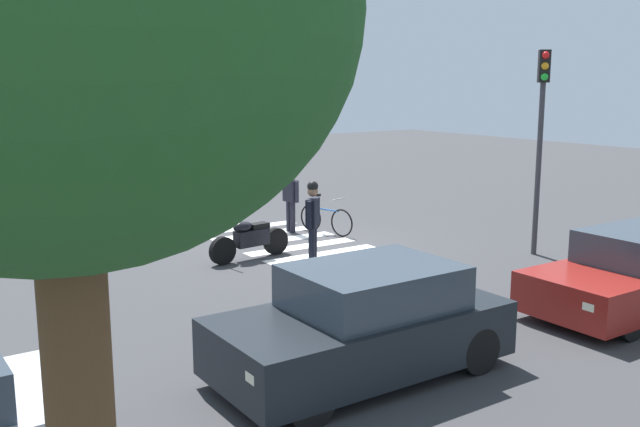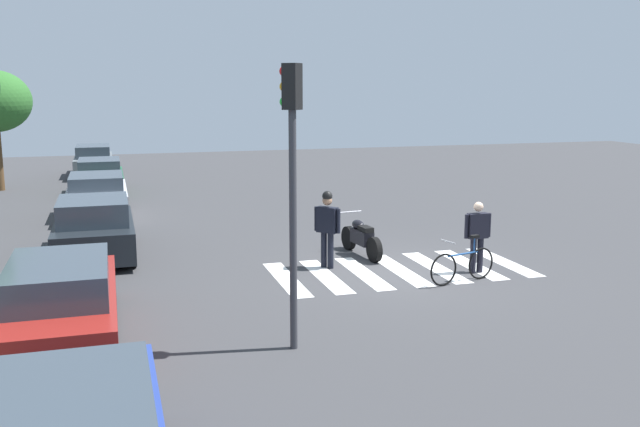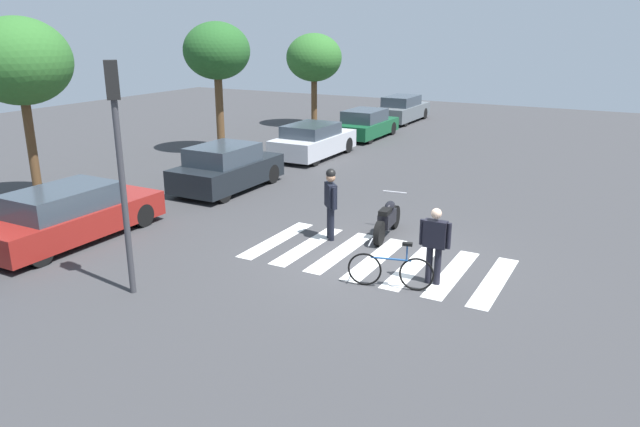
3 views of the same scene
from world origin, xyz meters
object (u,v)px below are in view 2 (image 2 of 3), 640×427
object	(u,v)px
car_black_suv	(94,229)
traffic_light_pole	(292,163)
officer_on_foot	(327,223)
car_grey_coupe	(94,161)
police_motorcycle	(361,238)
officer_by_motorcycle	(477,233)
car_green_compact	(100,177)
leaning_bicycle	(463,265)
car_silver_sedan	(97,196)
car_maroon_wagon	(61,301)

from	to	relation	value
car_black_suv	traffic_light_pole	world-z (taller)	traffic_light_pole
officer_on_foot	car_grey_coupe	distance (m)	19.89
police_motorcycle	traffic_light_pole	bearing A→B (deg)	150.11
officer_by_motorcycle	traffic_light_pole	xyz separation A→B (m)	(-3.30, 5.16, 2.11)
police_motorcycle	car_green_compact	bearing A→B (deg)	26.67
leaning_bicycle	car_silver_sedan	world-z (taller)	car_silver_sedan
officer_on_foot	traffic_light_pole	distance (m)	5.48
officer_on_foot	car_maroon_wagon	world-z (taller)	officer_on_foot
police_motorcycle	car_maroon_wagon	size ratio (longest dim) A/B	0.44
officer_on_foot	car_green_compact	world-z (taller)	officer_on_foot
car_silver_sedan	car_green_compact	bearing A→B (deg)	-0.48
police_motorcycle	car_silver_sedan	bearing A→B (deg)	40.26
officer_by_motorcycle	car_black_suv	xyz separation A→B (m)	(4.03, 8.33, -0.22)
officer_by_motorcycle	car_maroon_wagon	distance (m)	8.96
police_motorcycle	leaning_bicycle	bearing A→B (deg)	-156.27
officer_on_foot	car_black_suv	distance (m)	5.85
officer_on_foot	car_grey_coupe	size ratio (longest dim) A/B	0.41
leaning_bicycle	car_green_compact	bearing A→B (deg)	26.13
car_maroon_wagon	car_green_compact	size ratio (longest dim) A/B	1.16
car_maroon_wagon	car_silver_sedan	xyz separation A→B (m)	(11.56, -0.45, 0.01)
car_green_compact	car_grey_coupe	xyz separation A→B (m)	(5.62, 0.33, 0.04)
car_silver_sedan	car_maroon_wagon	bearing A→B (deg)	177.79
officer_by_motorcycle	traffic_light_pole	size ratio (longest dim) A/B	0.36
traffic_light_pole	car_grey_coupe	bearing A→B (deg)	8.26
leaning_bicycle	car_maroon_wagon	world-z (taller)	car_maroon_wagon
car_maroon_wagon	officer_by_motorcycle	bearing A→B (deg)	-78.66
leaning_bicycle	officer_on_foot	distance (m)	3.24
car_grey_coupe	leaning_bicycle	bearing A→B (deg)	-159.42
traffic_light_pole	officer_on_foot	bearing A→B (deg)	-23.50
car_black_suv	car_green_compact	bearing A→B (deg)	-0.21
car_silver_sedan	leaning_bicycle	bearing A→B (deg)	-143.74
car_green_compact	traffic_light_pole	xyz separation A→B (m)	(-18.17, -3.13, 2.39)
leaning_bicycle	officer_on_foot	size ratio (longest dim) A/B	0.95
car_maroon_wagon	officer_on_foot	bearing A→B (deg)	-60.90
car_green_compact	car_silver_sedan	bearing A→B (deg)	179.52
car_green_compact	car_grey_coupe	size ratio (longest dim) A/B	0.90
traffic_light_pole	officer_by_motorcycle	bearing A→B (deg)	-57.40
police_motorcycle	officer_on_foot	world-z (taller)	officer_on_foot
leaning_bicycle	car_maroon_wagon	xyz separation A→B (m)	(-1.13, 8.09, 0.26)
police_motorcycle	car_black_suv	size ratio (longest dim) A/B	0.51
officer_on_foot	car_green_compact	size ratio (longest dim) A/B	0.45
officer_by_motorcycle	traffic_light_pole	bearing A→B (deg)	122.60
car_maroon_wagon	car_silver_sedan	bearing A→B (deg)	-2.21
car_black_suv	car_green_compact	xyz separation A→B (m)	(10.84, -0.04, -0.06)
police_motorcycle	car_grey_coupe	bearing A→B (deg)	20.06
car_green_compact	car_black_suv	bearing A→B (deg)	179.79
leaning_bicycle	car_black_suv	xyz separation A→B (m)	(4.67, 7.65, 0.31)
officer_on_foot	car_silver_sedan	bearing A→B (deg)	31.77
officer_by_motorcycle	car_green_compact	size ratio (longest dim) A/B	0.41
police_motorcycle	car_black_suv	xyz separation A→B (m)	(1.76, 6.37, 0.25)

